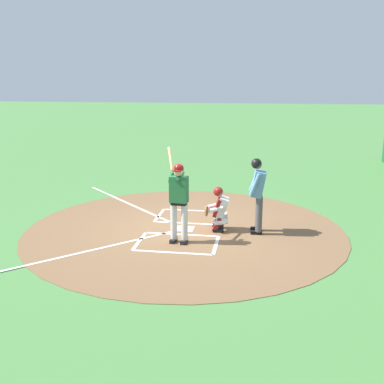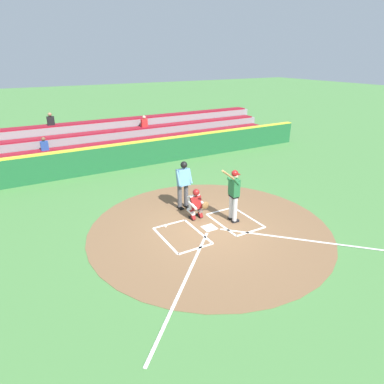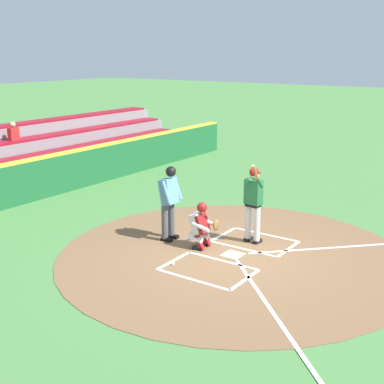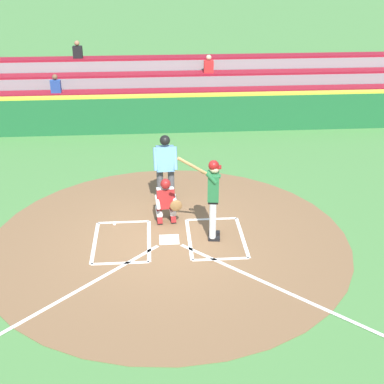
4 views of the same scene
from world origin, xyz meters
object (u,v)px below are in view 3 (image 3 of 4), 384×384
at_px(batter, 253,199).
at_px(plate_umpire, 169,198).
at_px(catcher, 202,224).
at_px(baseball, 173,264).

relative_size(batter, plate_umpire, 1.14).
distance_m(catcher, baseball, 1.35).
bearing_deg(catcher, baseball, 3.29).
bearing_deg(plate_umpire, batter, 118.83).
bearing_deg(plate_umpire, catcher, 89.12).
bearing_deg(baseball, batter, 161.31).
bearing_deg(batter, baseball, -18.69).
xyz_separation_m(batter, catcher, (0.99, -0.82, -0.51)).
relative_size(batter, baseball, 28.76).
height_order(catcher, baseball, catcher).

